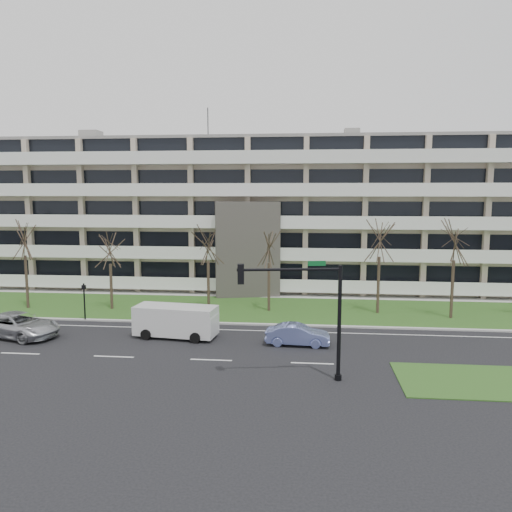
# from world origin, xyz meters

# --- Properties ---
(ground) EXTENTS (160.00, 160.00, 0.00)m
(ground) POSITION_xyz_m (0.00, 0.00, 0.00)
(ground) COLOR black
(ground) RESTS_ON ground
(grass_verge) EXTENTS (90.00, 10.00, 0.06)m
(grass_verge) POSITION_xyz_m (0.00, 13.00, 0.03)
(grass_verge) COLOR #2D521B
(grass_verge) RESTS_ON ground
(curb) EXTENTS (90.00, 0.35, 0.12)m
(curb) POSITION_xyz_m (0.00, 8.00, 0.06)
(curb) COLOR #B2B2AD
(curb) RESTS_ON ground
(sidewalk) EXTENTS (90.00, 2.00, 0.08)m
(sidewalk) POSITION_xyz_m (0.00, 18.50, 0.04)
(sidewalk) COLOR #B2B2AD
(sidewalk) RESTS_ON ground
(grass_median) EXTENTS (7.00, 5.00, 0.06)m
(grass_median) POSITION_xyz_m (14.00, -2.00, 0.03)
(grass_median) COLOR #2D521B
(grass_median) RESTS_ON ground
(lane_edge_line) EXTENTS (90.00, 0.12, 0.01)m
(lane_edge_line) POSITION_xyz_m (0.00, 6.50, 0.01)
(lane_edge_line) COLOR white
(lane_edge_line) RESTS_ON ground
(apartment_building) EXTENTS (60.50, 15.10, 18.75)m
(apartment_building) POSITION_xyz_m (-0.01, 25.32, 7.61)
(apartment_building) COLOR #BAA690
(apartment_building) RESTS_ON ground
(silver_pickup) EXTENTS (6.51, 4.34, 1.66)m
(silver_pickup) POSITION_xyz_m (-14.12, 3.40, 0.83)
(silver_pickup) COLOR #B4B5BB
(silver_pickup) RESTS_ON ground
(blue_sedan) EXTENTS (4.23, 1.65, 1.37)m
(blue_sedan) POSITION_xyz_m (5.08, 3.45, 0.69)
(blue_sedan) COLOR #7F8FDD
(blue_sedan) RESTS_ON ground
(white_van) EXTENTS (5.81, 2.82, 2.17)m
(white_van) POSITION_xyz_m (-3.21, 4.39, 1.30)
(white_van) COLOR silver
(white_van) RESTS_ON ground
(traffic_signal) EXTENTS (5.50, 1.18, 6.43)m
(traffic_signal) POSITION_xyz_m (5.54, -2.73, 4.16)
(traffic_signal) COLOR black
(traffic_signal) RESTS_ON ground
(pedestrian_signal) EXTENTS (0.30, 0.24, 2.94)m
(pedestrian_signal) POSITION_xyz_m (-11.41, 7.92, 1.88)
(pedestrian_signal) COLOR black
(pedestrian_signal) RESTS_ON ground
(tree_1) EXTENTS (4.08, 4.08, 8.17)m
(tree_1) POSITION_xyz_m (-18.05, 11.35, 6.35)
(tree_1) COLOR #382B21
(tree_1) RESTS_ON ground
(tree_2) EXTENTS (3.48, 3.48, 6.96)m
(tree_2) POSITION_xyz_m (-10.79, 11.78, 5.41)
(tree_2) COLOR #382B21
(tree_2) RESTS_ON ground
(tree_3) EXTENTS (3.67, 3.67, 7.35)m
(tree_3) POSITION_xyz_m (-2.64, 12.78, 5.71)
(tree_3) COLOR #382B21
(tree_3) RESTS_ON ground
(tree_4) EXTENTS (3.64, 3.64, 7.29)m
(tree_4) POSITION_xyz_m (2.53, 12.42, 5.66)
(tree_4) COLOR #382B21
(tree_4) RESTS_ON ground
(tree_5) EXTENTS (4.20, 4.20, 8.39)m
(tree_5) POSITION_xyz_m (11.47, 12.52, 6.53)
(tree_5) COLOR #382B21
(tree_5) RESTS_ON ground
(tree_6) EXTENTS (4.14, 4.14, 8.27)m
(tree_6) POSITION_xyz_m (17.01, 11.47, 6.44)
(tree_6) COLOR #382B21
(tree_6) RESTS_ON ground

